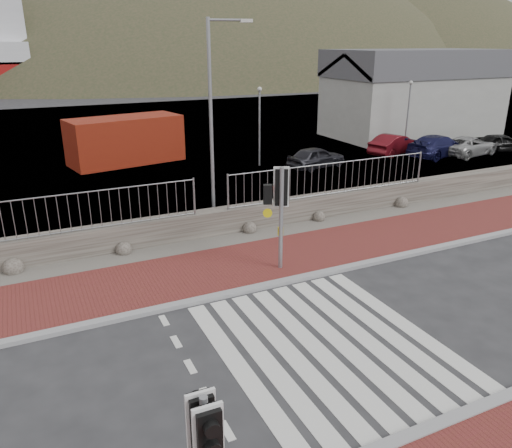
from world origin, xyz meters
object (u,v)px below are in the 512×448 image
car_c (438,146)px  car_d (468,146)px  car_a (316,157)px  streetlight (214,116)px  traffic_signal_far (280,197)px  shipping_container (125,140)px  car_b (394,144)px  car_e (501,143)px  traffic_signal_near (206,447)px

car_c → car_d: car_c is taller
car_a → car_d: size_ratio=0.84×
car_d → streetlight: bearing=94.7°
streetlight → car_a: (7.93, 6.04, -3.39)m
traffic_signal_far → shipping_container: (-1.14, 15.81, -1.00)m
car_a → car_b: bearing=-93.2°
car_c → car_e: bearing=-107.7°
traffic_signal_near → traffic_signal_far: size_ratio=0.83×
traffic_signal_near → streetlight: (4.58, 11.57, 2.12)m
car_b → car_c: (1.88, -1.57, 0.03)m
traffic_signal_near → car_a: traffic_signal_near is taller
traffic_signal_near → car_d: bearing=37.8°
car_a → car_b: car_b is taller
traffic_signal_near → streetlight: bearing=69.6°
streetlight → car_e: bearing=27.8°
car_a → car_c: size_ratio=0.77×
streetlight → car_e: size_ratio=2.20×
car_a → car_c: 7.83m
traffic_signal_far → streetlight: (-0.29, 4.23, 1.73)m
traffic_signal_far → car_d: 19.66m
traffic_signal_near → car_b: size_ratio=0.70×
traffic_signal_near → car_d: 27.67m
streetlight → car_c: bearing=33.2°
traffic_signal_far → car_b: 17.62m
traffic_signal_far → traffic_signal_near: bearing=79.2°
traffic_signal_far → car_e: (19.96, 9.03, -1.69)m
traffic_signal_far → car_a: bearing=-103.8°
traffic_signal_near → traffic_signal_far: bearing=57.7°
traffic_signal_near → car_b: bearing=46.3°
streetlight → traffic_signal_far: bearing=-71.6°
streetlight → car_e: streetlight is taller
car_b → shipping_container: bearing=55.5°
traffic_signal_near → car_c: traffic_signal_near is taller
car_b → car_d: car_b is taller
streetlight → car_d: streetlight is taller
traffic_signal_far → car_e: traffic_signal_far is taller
traffic_signal_near → traffic_signal_far: traffic_signal_far is taller
car_e → streetlight: bearing=120.1°
streetlight → car_d: (17.63, 4.89, -3.41)m
car_d → car_e: size_ratio=1.24×
traffic_signal_far → car_c: size_ratio=0.71×
shipping_container → car_a: size_ratio=1.79×
car_c → car_e: (4.53, -0.53, -0.09)m
car_b → traffic_signal_far: bearing=112.5°
car_e → traffic_signal_near: bearing=140.2°
car_a → car_d: 9.77m
car_a → car_e: size_ratio=1.04×
traffic_signal_far → streetlight: 4.57m
car_b → car_e: size_ratio=1.14×
car_b → car_c: bearing=-146.7°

